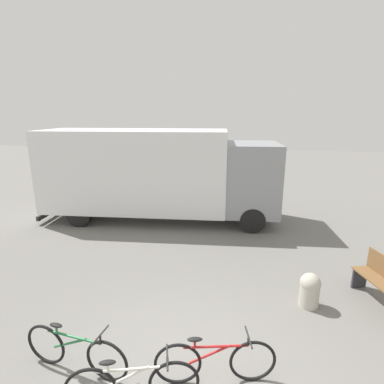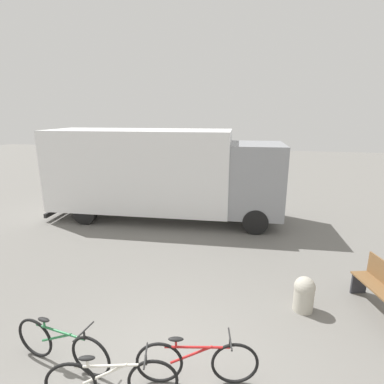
{
  "view_description": "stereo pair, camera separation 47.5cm",
  "coord_description": "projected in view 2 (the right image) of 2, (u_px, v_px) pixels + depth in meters",
  "views": [
    {
      "loc": [
        0.77,
        -3.47,
        3.84
      ],
      "look_at": [
        -0.45,
        4.54,
        1.71
      ],
      "focal_mm": 28.0,
      "sensor_mm": 36.0,
      "label": 1
    },
    {
      "loc": [
        1.24,
        -3.39,
        3.84
      ],
      "look_at": [
        -0.45,
        4.54,
        1.71
      ],
      "focal_mm": 28.0,
      "sensor_mm": 36.0,
      "label": 2
    }
  ],
  "objects": [
    {
      "name": "ground_plane",
      "position": [
        158.0,
        381.0,
        4.43
      ],
      "size": [
        60.0,
        60.0,
        0.0
      ],
      "primitive_type": "plane",
      "color": "slate"
    },
    {
      "name": "bicycle_middle",
      "position": [
        112.0,
        381.0,
        4.0
      ],
      "size": [
        1.74,
        0.57,
        0.78
      ],
      "rotation": [
        0.0,
        0.0,
        0.25
      ],
      "color": "black",
      "rests_on": "ground"
    },
    {
      "name": "bollard_near_bench",
      "position": [
        304.0,
        293.0,
        5.95
      ],
      "size": [
        0.41,
        0.41,
        0.72
      ],
      "color": "#B2AD9E",
      "rests_on": "ground"
    },
    {
      "name": "delivery_truck",
      "position": [
        161.0,
        171.0,
        10.91
      ],
      "size": [
        8.54,
        2.78,
        3.28
      ],
      "rotation": [
        0.0,
        0.0,
        0.06
      ],
      "color": "white",
      "rests_on": "ground"
    },
    {
      "name": "bicycle_near",
      "position": [
        61.0,
        346.0,
        4.62
      ],
      "size": [
        1.77,
        0.44,
        0.78
      ],
      "rotation": [
        0.0,
        0.0,
        -0.15
      ],
      "color": "black",
      "rests_on": "ground"
    },
    {
      "name": "bicycle_far",
      "position": [
        197.0,
        362.0,
        4.31
      ],
      "size": [
        1.76,
        0.5,
        0.78
      ],
      "rotation": [
        0.0,
        0.0,
        0.2
      ],
      "color": "black",
      "rests_on": "ground"
    }
  ]
}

